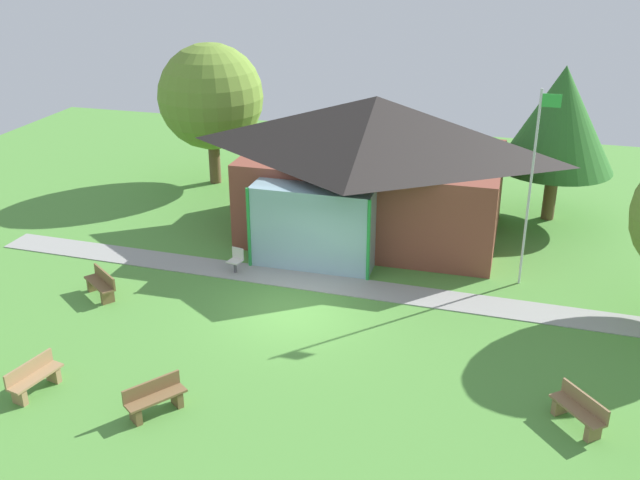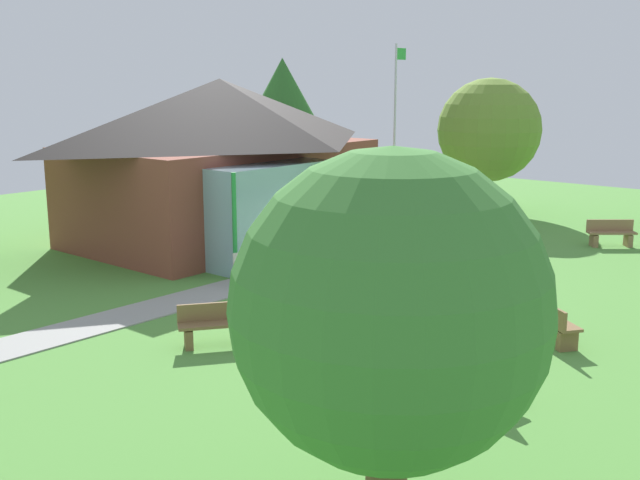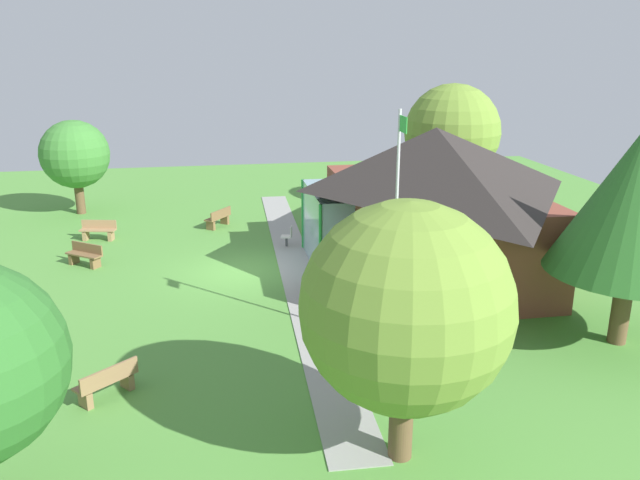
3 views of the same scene
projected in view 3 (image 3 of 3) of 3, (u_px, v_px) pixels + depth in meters
ground_plane at (242, 272)px, 23.07m from camera, size 44.00×44.00×0.00m
pavilion at (428, 198)px, 22.42m from camera, size 10.25×7.75×5.26m
footpath at (297, 268)px, 23.39m from camera, size 23.47×1.91×0.03m
flagpole at (396, 223)px, 16.39m from camera, size 0.64×0.08×6.46m
bench_front_left at (98, 231)px, 26.76m from camera, size 0.75×1.56×0.84m
bench_front_center at (85, 255)px, 23.62m from camera, size 1.24×1.47×0.84m
bench_lawn_far_right at (107, 383)px, 14.69m from camera, size 1.31×1.43×0.84m
bench_mid_left at (219, 218)px, 28.67m from camera, size 1.47×1.24×0.84m
patio_chair_west at (288, 237)px, 25.83m from camera, size 0.52×0.52×0.86m
tree_behind_pavilion_right at (638, 200)px, 16.40m from camera, size 4.44×4.44×6.11m
tree_east_hedge at (406, 307)px, 11.75m from camera, size 4.07×4.07×5.31m
tree_lawn_corner at (75, 155)px, 30.26m from camera, size 3.28×3.28×4.59m
tree_behind_pavilion_left at (452, 132)px, 30.33m from camera, size 4.63×4.63×6.28m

